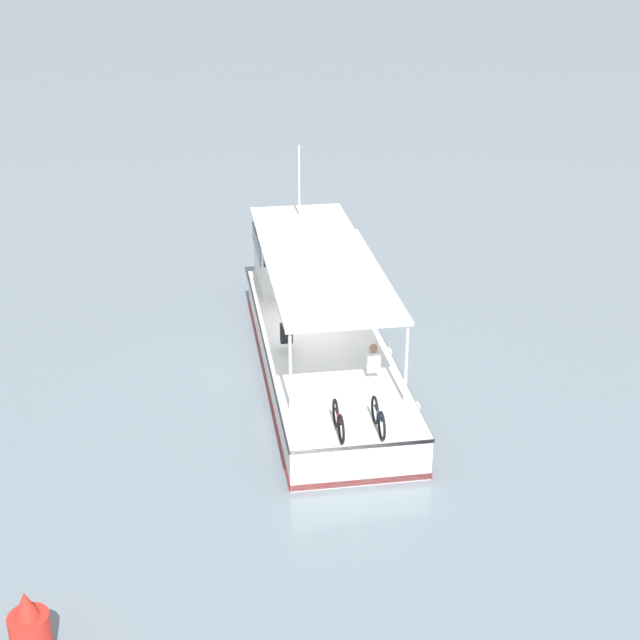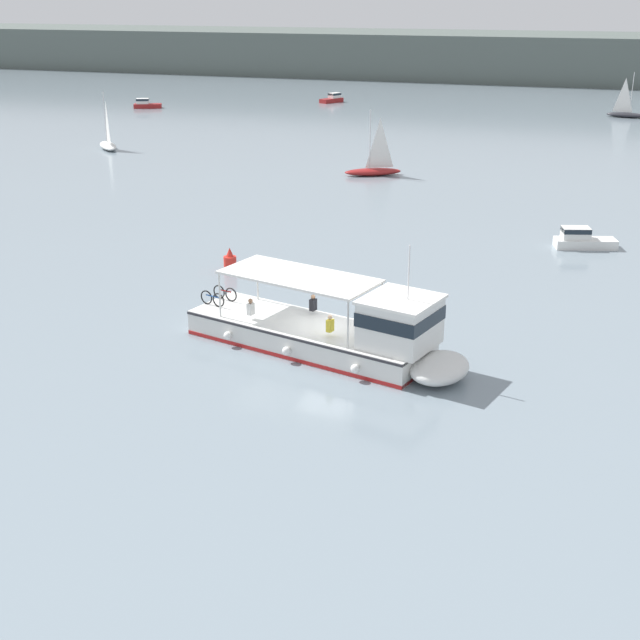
{
  "view_description": "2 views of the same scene",
  "coord_description": "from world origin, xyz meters",
  "px_view_note": "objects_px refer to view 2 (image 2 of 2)",
  "views": [
    {
      "loc": [
        -21.53,
        8.51,
        11.7
      ],
      "look_at": [
        -0.37,
        -0.21,
        1.4
      ],
      "focal_mm": 51.06,
      "sensor_mm": 36.0,
      "label": 1
    },
    {
      "loc": [
        10.92,
        -32.13,
        14.35
      ],
      "look_at": [
        -0.37,
        -0.21,
        1.4
      ],
      "focal_mm": 48.17,
      "sensor_mm": 36.0,
      "label": 2
    }
  ],
  "objects_px": {
    "motorboat_off_stern": "(146,104)",
    "motorboat_horizon_west": "(333,98)",
    "sailboat_far_right": "(374,169)",
    "motorboat_near_port": "(582,239)",
    "ferry_main": "(340,333)",
    "sailboat_off_bow": "(108,143)",
    "sailboat_horizon_east": "(626,113)",
    "channel_buoy": "(230,262)"
  },
  "relations": [
    {
      "from": "ferry_main",
      "to": "motorboat_near_port",
      "type": "bearing_deg",
      "value": 67.34
    },
    {
      "from": "sailboat_far_right",
      "to": "motorboat_near_port",
      "type": "xyz_separation_m",
      "value": [
        17.85,
        -16.87,
        0.0
      ]
    },
    {
      "from": "channel_buoy",
      "to": "motorboat_horizon_west",
      "type": "bearing_deg",
      "value": 104.58
    },
    {
      "from": "ferry_main",
      "to": "motorboat_near_port",
      "type": "distance_m",
      "value": 22.12
    },
    {
      "from": "sailboat_far_right",
      "to": "motorboat_off_stern",
      "type": "bearing_deg",
      "value": 141.1
    },
    {
      "from": "sailboat_off_bow",
      "to": "channel_buoy",
      "type": "xyz_separation_m",
      "value": [
        28.22,
        -32.17,
        0.03
      ]
    },
    {
      "from": "sailboat_far_right",
      "to": "motorboat_off_stern",
      "type": "distance_m",
      "value": 52.67
    },
    {
      "from": "ferry_main",
      "to": "sailboat_off_bow",
      "type": "height_order",
      "value": "sailboat_off_bow"
    },
    {
      "from": "sailboat_off_bow",
      "to": "motorboat_horizon_west",
      "type": "distance_m",
      "value": 44.4
    },
    {
      "from": "sailboat_horizon_east",
      "to": "sailboat_off_bow",
      "type": "bearing_deg",
      "value": -139.37
    },
    {
      "from": "ferry_main",
      "to": "sailboat_far_right",
      "type": "distance_m",
      "value": 38.43
    },
    {
      "from": "motorboat_off_stern",
      "to": "motorboat_horizon_west",
      "type": "xyz_separation_m",
      "value": [
        21.32,
        14.36,
        0.0
      ]
    },
    {
      "from": "motorboat_off_stern",
      "to": "channel_buoy",
      "type": "xyz_separation_m",
      "value": [
        41.02,
        -61.38,
        0.02
      ]
    },
    {
      "from": "sailboat_horizon_east",
      "to": "motorboat_horizon_west",
      "type": "bearing_deg",
      "value": 175.88
    },
    {
      "from": "motorboat_horizon_west",
      "to": "sailboat_horizon_east",
      "type": "bearing_deg",
      "value": -4.12
    },
    {
      "from": "ferry_main",
      "to": "sailboat_far_right",
      "type": "bearing_deg",
      "value": 104.05
    },
    {
      "from": "motorboat_off_stern",
      "to": "motorboat_near_port",
      "type": "bearing_deg",
      "value": -40.33
    },
    {
      "from": "motorboat_horizon_west",
      "to": "channel_buoy",
      "type": "bearing_deg",
      "value": -75.42
    },
    {
      "from": "sailboat_horizon_east",
      "to": "channel_buoy",
      "type": "bearing_deg",
      "value": -104.81
    },
    {
      "from": "sailboat_far_right",
      "to": "sailboat_off_bow",
      "type": "xyz_separation_m",
      "value": [
        -28.18,
        3.87,
        0.0
      ]
    },
    {
      "from": "sailboat_off_bow",
      "to": "sailboat_horizon_east",
      "type": "bearing_deg",
      "value": 40.63
    },
    {
      "from": "sailboat_horizon_east",
      "to": "motorboat_near_port",
      "type": "bearing_deg",
      "value": -91.37
    },
    {
      "from": "ferry_main",
      "to": "sailboat_far_right",
      "type": "height_order",
      "value": "sailboat_far_right"
    },
    {
      "from": "sailboat_off_bow",
      "to": "channel_buoy",
      "type": "relative_size",
      "value": 3.86
    },
    {
      "from": "motorboat_off_stern",
      "to": "motorboat_horizon_west",
      "type": "relative_size",
      "value": 1.0
    },
    {
      "from": "sailboat_horizon_east",
      "to": "sailboat_far_right",
      "type": "xyz_separation_m",
      "value": [
        -19.32,
        -44.63,
        0.0
      ]
    },
    {
      "from": "sailboat_horizon_east",
      "to": "sailboat_far_right",
      "type": "relative_size",
      "value": 1.0
    },
    {
      "from": "ferry_main",
      "to": "motorboat_near_port",
      "type": "relative_size",
      "value": 3.42
    },
    {
      "from": "sailboat_horizon_east",
      "to": "motorboat_off_stern",
      "type": "relative_size",
      "value": 1.42
    },
    {
      "from": "sailboat_horizon_east",
      "to": "motorboat_off_stern",
      "type": "xyz_separation_m",
      "value": [
        -60.31,
        -11.55,
        0.0
      ]
    },
    {
      "from": "sailboat_off_bow",
      "to": "motorboat_near_port",
      "type": "height_order",
      "value": "sailboat_off_bow"
    },
    {
      "from": "motorboat_off_stern",
      "to": "motorboat_near_port",
      "type": "relative_size",
      "value": 1.0
    },
    {
      "from": "sailboat_horizon_east",
      "to": "motorboat_near_port",
      "type": "height_order",
      "value": "sailboat_horizon_east"
    },
    {
      "from": "ferry_main",
      "to": "sailboat_horizon_east",
      "type": "relative_size",
      "value": 2.42
    },
    {
      "from": "motorboat_near_port",
      "to": "motorboat_off_stern",
      "type": "bearing_deg",
      "value": 139.67
    },
    {
      "from": "ferry_main",
      "to": "channel_buoy",
      "type": "height_order",
      "value": "ferry_main"
    },
    {
      "from": "ferry_main",
      "to": "sailboat_off_bow",
      "type": "relative_size",
      "value": 2.42
    },
    {
      "from": "ferry_main",
      "to": "motorboat_off_stern",
      "type": "xyz_separation_m",
      "value": [
        -50.32,
        70.36,
        -0.47
      ]
    },
    {
      "from": "sailboat_horizon_east",
      "to": "motorboat_near_port",
      "type": "relative_size",
      "value": 1.41
    },
    {
      "from": "motorboat_near_port",
      "to": "motorboat_horizon_west",
      "type": "height_order",
      "value": "same"
    },
    {
      "from": "motorboat_near_port",
      "to": "motorboat_horizon_west",
      "type": "xyz_separation_m",
      "value": [
        -37.52,
        64.32,
        0.0
      ]
    },
    {
      "from": "motorboat_near_port",
      "to": "channel_buoy",
      "type": "distance_m",
      "value": 21.17
    }
  ]
}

